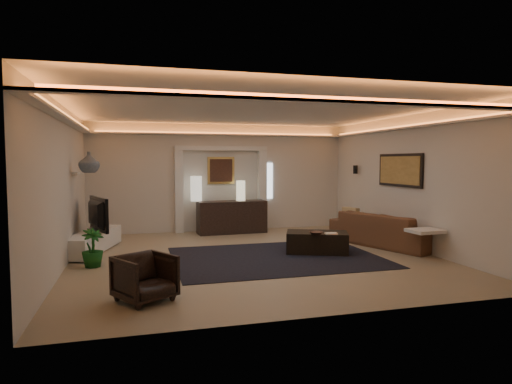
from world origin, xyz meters
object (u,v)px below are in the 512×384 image
object	(u,v)px
console	(232,218)
sofa	(385,229)
coffee_table	(317,243)
armchair	(145,278)

from	to	relation	value
console	sofa	distance (m)	3.94
coffee_table	armchair	bearing A→B (deg)	-124.78
sofa	armchair	xyz separation A→B (m)	(-5.31, -2.66, -0.05)
armchair	console	bearing A→B (deg)	34.76
coffee_table	armchair	world-z (taller)	armchair
console	armchair	distance (m)	5.77
console	coffee_table	xyz separation A→B (m)	(1.17, -2.95, -0.20)
armchair	sofa	bearing A→B (deg)	-4.57
console	coffee_table	size ratio (longest dim) A/B	1.45
sofa	coffee_table	bearing A→B (deg)	80.14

